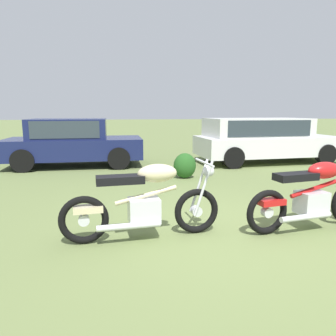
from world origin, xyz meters
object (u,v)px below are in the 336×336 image
(motorcycle_cream, at_px, (144,202))
(shrub_low, at_px, (185,166))
(car_white, at_px, (262,137))
(motorcycle_red, at_px, (312,195))
(car_navy, at_px, (72,140))

(motorcycle_cream, distance_m, shrub_low, 3.89)
(car_white, relative_size, shrub_low, 7.39)
(motorcycle_red, bearing_deg, car_navy, 115.09)
(car_navy, bearing_deg, car_white, -3.33)
(motorcycle_cream, xyz_separation_m, shrub_low, (1.27, 3.68, -0.18))
(motorcycle_cream, relative_size, motorcycle_red, 1.04)
(car_navy, relative_size, shrub_low, 6.44)
(motorcycle_red, distance_m, car_navy, 7.22)
(car_white, distance_m, shrub_low, 3.63)
(motorcycle_red, bearing_deg, shrub_low, 96.95)
(motorcycle_cream, relative_size, car_white, 0.46)
(motorcycle_cream, xyz_separation_m, car_navy, (-1.75, 5.92, 0.30))
(motorcycle_red, xyz_separation_m, car_navy, (-4.13, 5.91, 0.31))
(motorcycle_cream, height_order, shrub_low, motorcycle_cream)
(motorcycle_cream, bearing_deg, car_white, 47.76)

